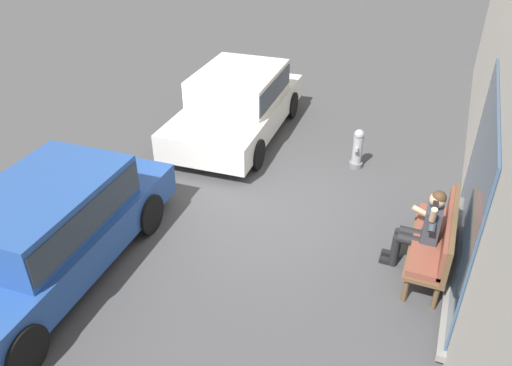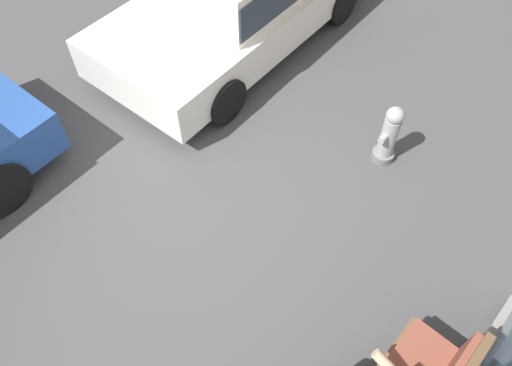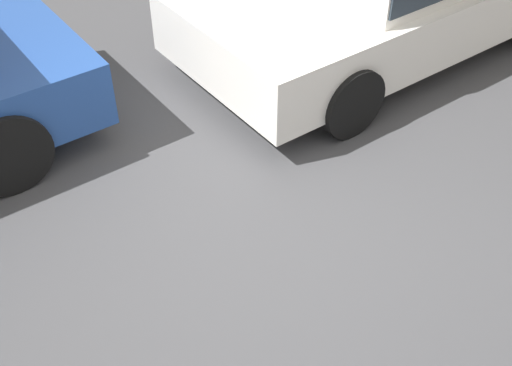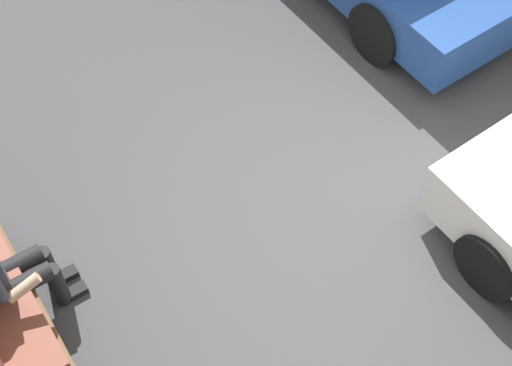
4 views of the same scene
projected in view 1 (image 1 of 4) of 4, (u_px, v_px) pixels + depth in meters
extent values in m
plane|color=#424244|center=(262.00, 207.00, 8.73)|extent=(60.00, 60.00, 0.00)
cube|color=#385170|center=(474.00, 190.00, 6.51)|extent=(3.40, 0.03, 2.50)
cube|color=gray|center=(451.00, 264.00, 7.19)|extent=(3.60, 0.12, 0.10)
cylinder|color=brown|center=(435.00, 297.00, 6.59)|extent=(0.07, 0.07, 0.40)
cylinder|color=brown|center=(445.00, 229.00, 7.86)|extent=(0.07, 0.07, 0.40)
cylinder|color=brown|center=(405.00, 289.00, 6.72)|extent=(0.07, 0.07, 0.40)
cylinder|color=brown|center=(419.00, 223.00, 7.98)|extent=(0.07, 0.07, 0.40)
cube|color=brown|center=(430.00, 244.00, 7.17)|extent=(1.77, 0.55, 0.06)
cube|color=brown|center=(431.00, 240.00, 7.12)|extent=(1.71, 0.49, 0.10)
cube|color=brown|center=(451.00, 231.00, 6.93)|extent=(1.77, 0.07, 0.55)
cube|color=brown|center=(447.00, 230.00, 6.95)|extent=(1.71, 0.06, 0.47)
cylinder|color=black|center=(412.00, 241.00, 7.11)|extent=(0.15, 0.42, 0.15)
cylinder|color=black|center=(395.00, 251.00, 7.31)|extent=(0.12, 0.12, 0.51)
cube|color=black|center=(387.00, 261.00, 7.46)|extent=(0.10, 0.24, 0.07)
cylinder|color=black|center=(414.00, 233.00, 7.25)|extent=(0.15, 0.42, 0.15)
cylinder|color=black|center=(397.00, 244.00, 7.46)|extent=(0.12, 0.12, 0.51)
cube|color=black|center=(389.00, 254.00, 7.60)|extent=(0.10, 0.24, 0.07)
cube|color=black|center=(428.00, 240.00, 7.12)|extent=(0.34, 0.24, 0.14)
cube|color=#333842|center=(432.00, 225.00, 6.97)|extent=(0.38, 0.22, 0.56)
sphere|color=tan|center=(438.00, 200.00, 6.75)|extent=(0.22, 0.22, 0.22)
sphere|color=#4C331E|center=(439.00, 198.00, 6.72)|extent=(0.20, 0.20, 0.20)
cylinder|color=#333842|center=(434.00, 209.00, 7.11)|extent=(0.20, 0.10, 0.28)
cylinder|color=tan|center=(421.00, 211.00, 7.26)|extent=(0.08, 0.27, 0.17)
cylinder|color=#333842|center=(433.00, 224.00, 6.68)|extent=(0.25, 0.10, 0.22)
cylinder|color=tan|center=(433.00, 215.00, 6.54)|extent=(0.16, 0.08, 0.25)
cube|color=#232328|center=(435.00, 206.00, 6.65)|extent=(0.02, 0.07, 0.15)
cube|color=white|center=(237.00, 113.00, 10.89)|extent=(4.24, 2.09, 0.55)
cube|color=white|center=(239.00, 85.00, 10.71)|extent=(2.24, 1.75, 0.64)
cube|color=#28333D|center=(239.00, 85.00, 10.71)|extent=(2.20, 1.79, 0.45)
cylinder|color=black|center=(256.00, 154.00, 9.72)|extent=(0.62, 0.21, 0.61)
cylinder|color=black|center=(174.00, 141.00, 10.21)|extent=(0.62, 0.21, 0.61)
cylinder|color=black|center=(291.00, 105.00, 11.78)|extent=(0.62, 0.21, 0.61)
cylinder|color=black|center=(222.00, 96.00, 12.27)|extent=(0.62, 0.21, 0.61)
cube|color=#23478E|center=(44.00, 248.00, 6.97)|extent=(4.69, 1.95, 0.53)
cube|color=#23478E|center=(44.00, 207.00, 6.80)|extent=(2.47, 1.63, 0.64)
cube|color=#28333D|center=(44.00, 207.00, 6.80)|extent=(2.43, 1.66, 0.45)
cylinder|color=black|center=(23.00, 352.00, 5.69)|extent=(0.66, 0.21, 0.66)
cylinder|color=black|center=(149.00, 214.00, 7.98)|extent=(0.66, 0.21, 0.66)
cylinder|color=black|center=(63.00, 196.00, 8.44)|extent=(0.66, 0.21, 0.66)
cylinder|color=slate|center=(356.00, 164.00, 9.89)|extent=(0.26, 0.26, 0.10)
cylinder|color=#99999E|center=(357.00, 150.00, 9.72)|extent=(0.19, 0.19, 0.55)
sphere|color=#99999E|center=(359.00, 134.00, 9.54)|extent=(0.20, 0.20, 0.20)
cylinder|color=#99999E|center=(359.00, 143.00, 9.79)|extent=(0.10, 0.08, 0.08)
cylinder|color=#99999E|center=(356.00, 149.00, 9.57)|extent=(0.10, 0.08, 0.08)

